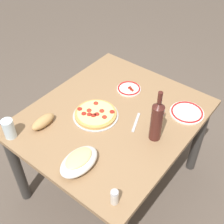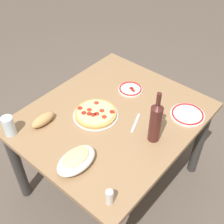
% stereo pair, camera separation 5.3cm
% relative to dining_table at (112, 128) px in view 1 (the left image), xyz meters
% --- Properties ---
extents(ground_plane, '(8.00, 8.00, 0.00)m').
position_rel_dining_table_xyz_m(ground_plane, '(0.00, 0.00, -0.59)').
color(ground_plane, brown).
rests_on(ground_plane, ground).
extents(dining_table, '(1.13, 0.97, 0.71)m').
position_rel_dining_table_xyz_m(dining_table, '(0.00, 0.00, 0.00)').
color(dining_table, '#93704C').
rests_on(dining_table, ground).
extents(pepperoni_pizza, '(0.29, 0.29, 0.03)m').
position_rel_dining_table_xyz_m(pepperoni_pizza, '(0.07, -0.08, 0.13)').
color(pepperoni_pizza, '#B7B7BC').
rests_on(pepperoni_pizza, dining_table).
extents(baked_pasta_dish, '(0.24, 0.15, 0.08)m').
position_rel_dining_table_xyz_m(baked_pasta_dish, '(0.41, 0.10, 0.16)').
color(baked_pasta_dish, white).
rests_on(baked_pasta_dish, dining_table).
extents(wine_bottle, '(0.07, 0.07, 0.34)m').
position_rel_dining_table_xyz_m(wine_bottle, '(-0.01, 0.31, 0.26)').
color(wine_bottle, '#471E19').
rests_on(wine_bottle, dining_table).
extents(water_glass, '(0.07, 0.07, 0.12)m').
position_rel_dining_table_xyz_m(water_glass, '(0.50, -0.36, 0.18)').
color(water_glass, silver).
rests_on(water_glass, dining_table).
extents(side_plate_near, '(0.17, 0.17, 0.02)m').
position_rel_dining_table_xyz_m(side_plate_near, '(-0.28, -0.07, 0.13)').
color(side_plate_near, white).
rests_on(side_plate_near, dining_table).
extents(side_plate_far, '(0.22, 0.22, 0.02)m').
position_rel_dining_table_xyz_m(side_plate_far, '(-0.31, 0.36, 0.13)').
color(side_plate_far, white).
rests_on(side_plate_far, dining_table).
extents(bread_loaf, '(0.17, 0.07, 0.06)m').
position_rel_dining_table_xyz_m(bread_loaf, '(0.32, -0.27, 0.15)').
color(bread_loaf, tan).
rests_on(bread_loaf, dining_table).
extents(spice_shaker, '(0.04, 0.04, 0.09)m').
position_rel_dining_table_xyz_m(spice_shaker, '(0.47, 0.38, 0.16)').
color(spice_shaker, silver).
rests_on(spice_shaker, dining_table).
extents(fork_left, '(0.16, 0.08, 0.00)m').
position_rel_dining_table_xyz_m(fork_left, '(-0.04, 0.15, 0.12)').
color(fork_left, '#B7B7BC').
rests_on(fork_left, dining_table).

